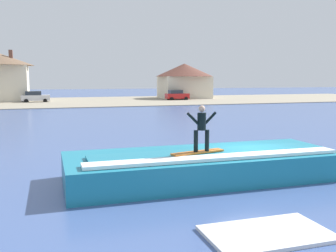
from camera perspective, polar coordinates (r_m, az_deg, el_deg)
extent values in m
plane|color=#405891|center=(15.97, 11.94, -7.12)|extent=(260.00, 260.00, 0.00)
cube|color=teal|center=(14.95, 5.49, -5.96)|extent=(10.66, 3.95, 1.02)
cube|color=teal|center=(14.39, 6.28, -4.17)|extent=(9.06, 1.78, 0.11)
cube|color=white|center=(13.69, 7.62, -4.71)|extent=(9.59, 0.71, 0.12)
cube|color=orange|center=(14.10, 4.51, -3.94)|extent=(2.18, 0.85, 0.06)
cube|color=black|center=(14.10, 4.51, -3.84)|extent=(1.94, 0.48, 0.01)
cylinder|color=black|center=(13.95, 4.21, -2.27)|extent=(0.16, 0.16, 0.80)
cylinder|color=black|center=(14.12, 5.89, -2.18)|extent=(0.16, 0.16, 0.80)
cylinder|color=black|center=(13.94, 5.09, 0.68)|extent=(0.32, 0.32, 0.64)
sphere|color=tan|center=(13.89, 5.11, 2.61)|extent=(0.24, 0.24, 0.24)
cylinder|color=black|center=(13.79, 3.73, 1.16)|extent=(0.46, 0.10, 0.46)
cylinder|color=black|center=(14.06, 6.44, 1.25)|extent=(0.46, 0.10, 0.46)
cube|color=gray|center=(65.99, -10.81, 3.69)|extent=(120.00, 27.79, 0.09)
cube|color=silver|center=(65.61, -19.27, 4.03)|extent=(4.45, 1.98, 0.90)
cube|color=#262D38|center=(65.59, -19.59, 4.69)|extent=(2.45, 1.79, 0.64)
cylinder|color=black|center=(66.65, -17.99, 3.73)|extent=(0.64, 0.22, 0.64)
cylinder|color=black|center=(64.57, -18.00, 3.63)|extent=(0.64, 0.22, 0.64)
cylinder|color=black|center=(66.73, -20.47, 3.64)|extent=(0.64, 0.22, 0.64)
cylinder|color=black|center=(64.65, -20.56, 3.53)|extent=(0.64, 0.22, 0.64)
cube|color=red|center=(68.24, 1.38, 4.53)|extent=(4.11, 1.95, 0.90)
cube|color=#262D38|center=(68.11, 1.14, 5.17)|extent=(2.26, 1.75, 0.64)
cylinder|color=black|center=(69.67, 2.15, 4.21)|extent=(0.64, 0.22, 0.64)
cylinder|color=black|center=(67.75, 2.73, 4.12)|extent=(0.64, 0.22, 0.64)
cylinder|color=black|center=(68.82, 0.05, 4.18)|extent=(0.64, 0.22, 0.64)
cylinder|color=black|center=(66.87, 0.58, 4.09)|extent=(0.64, 0.22, 0.64)
cube|color=brown|center=(68.93, -22.58, 9.79)|extent=(0.60, 0.60, 1.80)
cube|color=beige|center=(74.15, 2.46, 5.80)|extent=(8.98, 7.44, 4.29)
cone|color=brown|center=(74.14, 2.48, 8.42)|extent=(11.14, 11.14, 2.48)
cube|color=silver|center=(10.13, 14.72, -15.39)|extent=(3.12, 1.85, 0.10)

